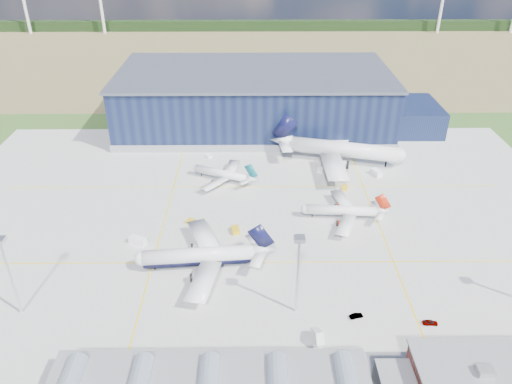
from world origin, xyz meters
The scene contains 21 objects.
ground centered at (0.00, 0.00, 0.00)m, with size 600.00×600.00×0.00m, color #2D5821.
apron centered at (0.00, 10.00, 0.03)m, with size 220.00×160.00×0.08m.
farmland centered at (0.00, 220.00, 0.00)m, with size 600.00×220.00×0.01m, color olive.
treeline centered at (0.00, 300.00, 4.00)m, with size 600.00×8.00×8.00m, color black.
hangar centered at (2.81, 94.80, 11.62)m, with size 145.00×62.00×26.10m.
light_mast_west centered at (-60.00, -30.00, 15.43)m, with size 2.60×2.60×23.00m.
light_mast_center centered at (10.00, -30.00, 15.43)m, with size 2.60×2.60×23.00m.
airliner_navy centered at (-16.23, -12.00, 6.59)m, with size 40.40×39.53×13.18m, color white, non-canonical shape.
airliner_red centered at (28.17, 13.25, 4.87)m, with size 29.86×29.21×9.74m, color white, non-canonical shape.
airliner_widebody centered at (35.27, 55.00, 8.93)m, with size 54.78×53.59×17.86m, color white, non-canonical shape.
airliner_regional centered at (-12.54, 40.00, 4.53)m, with size 27.79×27.19×9.06m, color white, non-canonical shape.
gse_tug_a centered at (-6.41, 5.51, 0.79)m, with size 2.32×3.79×1.58m, color gold.
gse_tug_b centered at (-21.40, 11.00, 0.59)m, with size 1.81×2.72×1.18m, color gold.
gse_van_a centered at (-36.09, -0.47, 1.18)m, with size 2.37×5.43×2.37m, color white.
gse_cart_a centered at (25.37, 46.81, 0.63)m, with size 1.95×2.92×1.27m, color white.
gse_van_b centered at (46.56, 43.54, 1.10)m, with size 2.20×4.79×2.20m, color white.
gse_tug_c centered at (32.65, 32.76, 0.66)m, with size 1.89×3.02×1.32m, color gold.
gse_cart_b centered at (-19.09, 59.82, 0.67)m, with size 2.06×3.09×1.34m, color white.
airstair centered at (14.15, -40.97, 1.47)m, with size 1.84×4.59×2.94m, color white.
car_a centered at (42.90, -35.07, 0.63)m, with size 1.50×3.72×1.27m, color #99999E.
car_b centered at (25.02, -32.55, 0.58)m, with size 1.22×3.51×1.16m, color #99999E.
Camera 1 is at (-0.97, -125.32, 90.02)m, focal length 35.00 mm.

